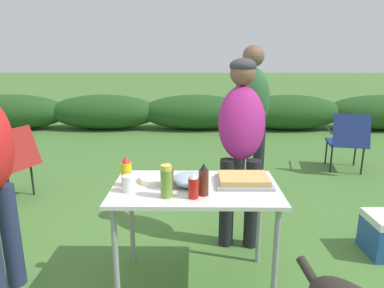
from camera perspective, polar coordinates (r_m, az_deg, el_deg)
The scene contains 16 objects.
ground_plane at distance 2.65m, azimuth 0.65°, elevation -22.14°, with size 60.00×60.00×0.00m, color #477533.
shrub_hedge at distance 7.48m, azimuth 0.66°, elevation 5.34°, with size 14.40×0.90×0.75m.
folding_table at distance 2.31m, azimuth 0.70°, elevation -8.85°, with size 1.10×0.64×0.74m.
food_tray at distance 2.35m, azimuth 8.68°, elevation -5.95°, with size 0.37×0.29×0.06m.
plate_stack at distance 2.38m, azimuth -5.83°, elevation -5.76°, with size 0.23×0.23×0.04m, color white.
mixing_bowl at distance 2.29m, azimuth -0.28°, elevation -5.94°, with size 0.24×0.24×0.08m, color #99B2CC.
paper_cup_stack at distance 2.22m, azimuth -10.38°, elevation -6.52°, with size 0.08×0.08×0.10m, color white.
ketchup_bottle at distance 2.08m, azimuth 0.37°, elevation -7.00°, with size 0.06×0.06×0.16m.
relish_jar at distance 2.09m, azimuth -4.16°, elevation -6.26°, with size 0.07×0.07×0.20m.
beer_bottle at distance 2.20m, azimuth -3.75°, elevation -5.42°, with size 0.06×0.06×0.19m.
bbq_sauce_bottle at distance 2.12m, azimuth 2.08°, elevation -6.03°, with size 0.06×0.06×0.21m.
mustard_bottle at distance 2.30m, azimuth -10.75°, elevation -4.58°, with size 0.07×0.07×0.20m.
standing_person_in_gray_fleece at distance 2.84m, azimuth 8.30°, elevation 1.86°, with size 0.43×0.52×1.56m.
standing_person_with_beanie at distance 3.69m, azimuth 9.90°, elevation 5.52°, with size 0.41×0.32×1.69m.
camp_chair_green_behind_table at distance 4.25m, azimuth -28.20°, elevation -2.41°, with size 0.72×0.65×0.83m.
camp_chair_near_hedge at distance 5.16m, azimuth 24.53°, elevation 0.78°, with size 0.57×0.67×0.83m.
Camera 1 is at (-0.00, -2.12, 1.58)m, focal length 32.00 mm.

